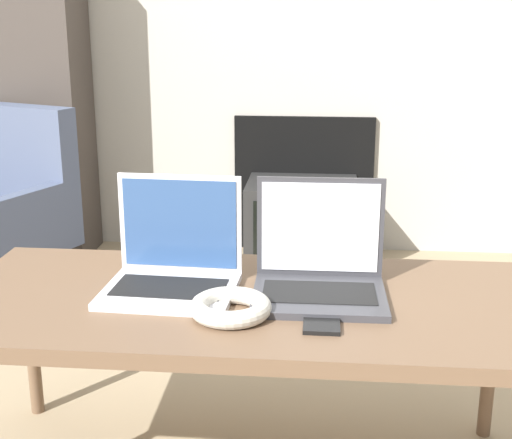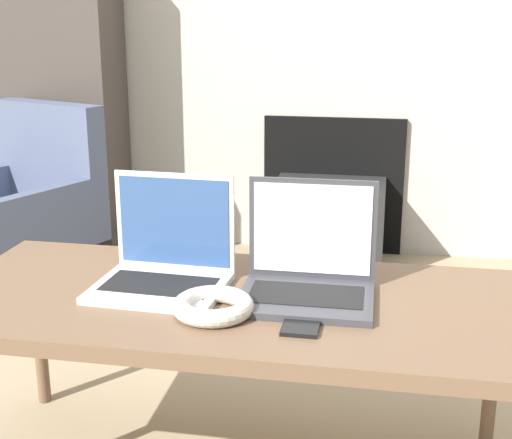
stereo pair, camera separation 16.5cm
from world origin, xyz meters
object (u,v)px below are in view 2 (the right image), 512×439
(laptop_right, at_px, (309,271))
(tv, at_px, (328,224))
(phone, at_px, (302,322))
(laptop_left, at_px, (166,261))
(armchair, at_px, (20,202))
(headphones, at_px, (213,306))

(laptop_right, xyz_separation_m, tv, (-0.08, 1.54, -0.35))
(phone, bearing_deg, tv, 92.98)
(laptop_left, bearing_deg, armchair, 133.87)
(headphones, relative_size, phone, 1.31)
(phone, distance_m, tv, 1.73)
(laptop_right, distance_m, armchair, 1.76)
(tv, xyz_separation_m, armchair, (-1.25, -0.41, 0.15))
(laptop_right, xyz_separation_m, headphones, (-0.18, -0.15, -0.04))
(tv, bearing_deg, armchair, -161.82)
(headphones, bearing_deg, armchair, 131.78)
(laptop_left, relative_size, armchair, 0.36)
(phone, height_order, tv, phone)
(laptop_right, height_order, tv, laptop_right)
(headphones, distance_m, phone, 0.19)
(phone, bearing_deg, laptop_left, 154.39)
(headphones, distance_m, armchair, 1.73)
(laptop_left, height_order, armchair, same)
(laptop_right, xyz_separation_m, armchair, (-1.33, 1.13, -0.20))
(laptop_left, distance_m, headphones, 0.22)
(laptop_right, height_order, armchair, same)
(phone, xyz_separation_m, armchair, (-1.34, 1.30, -0.15))
(laptop_right, relative_size, tv, 0.61)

